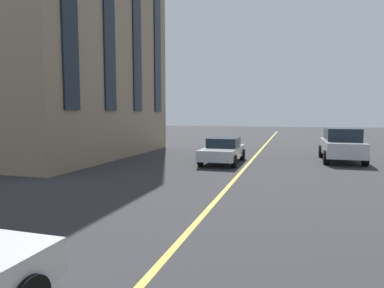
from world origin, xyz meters
TOP-DOWN VIEW (x-y plane):
  - lane_centre_line at (20.00, 0.00)m, footprint 80.00×0.16m
  - car_silver_trailing at (25.05, 1.38)m, footprint 4.40×1.95m
  - car_silver_oncoming at (27.60, -4.90)m, footprint 4.70×2.14m

SIDE VIEW (x-z plane):
  - lane_centre_line at x=20.00m, z-range 0.00..0.01m
  - car_silver_trailing at x=25.05m, z-range 0.02..1.39m
  - car_silver_oncoming at x=27.60m, z-range 0.03..1.91m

